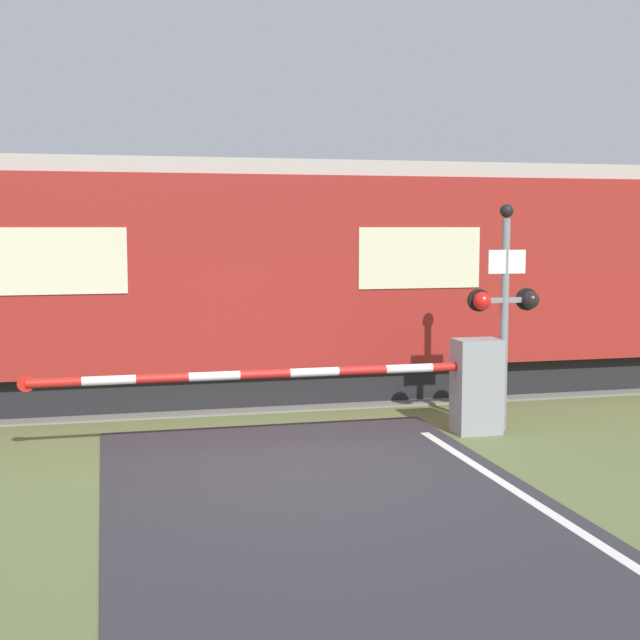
# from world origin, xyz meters

# --- Properties ---
(ground_plane) EXTENTS (80.00, 80.00, 0.00)m
(ground_plane) POSITION_xyz_m (0.00, 0.00, 0.00)
(ground_plane) COLOR #5B6B3D
(track_bed) EXTENTS (36.00, 3.20, 0.13)m
(track_bed) POSITION_xyz_m (0.00, 4.39, 0.02)
(track_bed) COLOR slate
(track_bed) RESTS_ON ground_plane
(train) EXTENTS (19.48, 2.91, 3.75)m
(train) POSITION_xyz_m (2.59, 4.39, 1.92)
(train) COLOR black
(train) RESTS_ON ground_plane
(crossing_barrier) EXTENTS (6.12, 0.44, 1.27)m
(crossing_barrier) POSITION_xyz_m (2.17, 0.92, 0.68)
(crossing_barrier) COLOR gray
(crossing_barrier) RESTS_ON ground_plane
(signal_post) EXTENTS (1.00, 0.26, 3.05)m
(signal_post) POSITION_xyz_m (3.08, 0.98, 1.74)
(signal_post) COLOR gray
(signal_post) RESTS_ON ground_plane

